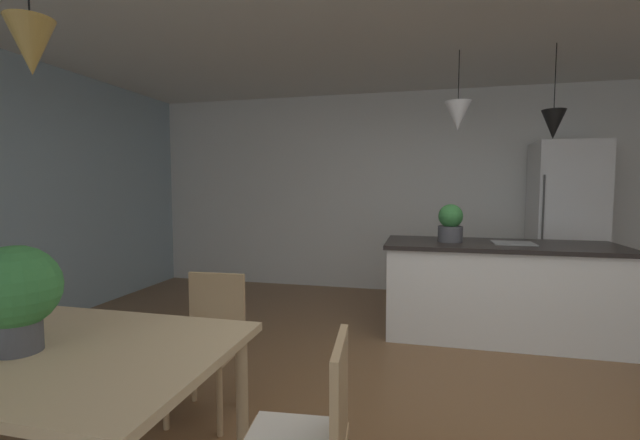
% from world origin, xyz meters
% --- Properties ---
extents(ground_plane, '(10.00, 8.40, 0.04)m').
position_xyz_m(ground_plane, '(0.00, 0.00, -0.02)').
color(ground_plane, brown).
extents(wall_back_kitchen, '(10.00, 0.12, 2.70)m').
position_xyz_m(wall_back_kitchen, '(0.00, 3.26, 1.35)').
color(wall_back_kitchen, silver).
rests_on(wall_back_kitchen, ground_plane).
extents(dining_table, '(1.83, 1.04, 0.74)m').
position_xyz_m(dining_table, '(-1.93, -1.19, 0.68)').
color(dining_table, '#D1B284').
rests_on(dining_table, ground_plane).
extents(chair_far_right, '(0.42, 0.42, 0.87)m').
position_xyz_m(chair_far_right, '(-1.52, -0.30, 0.47)').
color(chair_far_right, tan).
rests_on(chair_far_right, ground_plane).
extents(kitchen_island, '(2.11, 0.85, 0.91)m').
position_xyz_m(kitchen_island, '(0.49, 1.58, 0.46)').
color(kitchen_island, white).
rests_on(kitchen_island, ground_plane).
extents(refrigerator, '(0.73, 0.67, 1.96)m').
position_xyz_m(refrigerator, '(1.41, 2.86, 0.98)').
color(refrigerator, silver).
rests_on(refrigerator, ground_plane).
extents(pendant_over_table, '(0.20, 0.20, 0.80)m').
position_xyz_m(pendant_over_table, '(-1.86, -1.14, 2.02)').
color(pendant_over_table, black).
extents(pendant_over_island_main, '(0.25, 0.25, 0.74)m').
position_xyz_m(pendant_over_island_main, '(0.08, 1.58, 2.09)').
color(pendant_over_island_main, black).
extents(pendant_over_island_aux, '(0.21, 0.21, 0.84)m').
position_xyz_m(pendant_over_island_aux, '(0.90, 1.58, 1.99)').
color(pendant_over_island_aux, black).
extents(potted_plant_on_island, '(0.23, 0.23, 0.36)m').
position_xyz_m(potted_plant_on_island, '(0.03, 1.58, 1.08)').
color(potted_plant_on_island, '#4C4C51').
rests_on(potted_plant_on_island, kitchen_island).
extents(potted_plant_on_table, '(0.35, 0.35, 0.45)m').
position_xyz_m(potted_plant_on_table, '(-1.86, -1.28, 1.00)').
color(potted_plant_on_table, '#4C4C51').
rests_on(potted_plant_on_table, dining_table).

